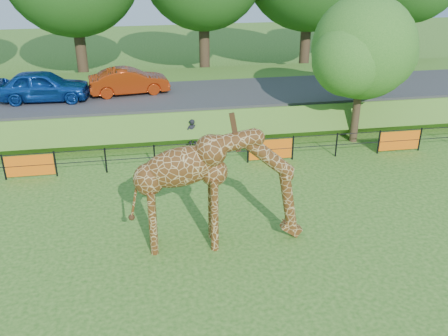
% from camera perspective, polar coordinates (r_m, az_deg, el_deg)
% --- Properties ---
extents(ground, '(90.00, 90.00, 0.00)m').
position_cam_1_polar(ground, '(14.61, 1.63, -12.87)').
color(ground, '#265B16').
rests_on(ground, ground).
extents(giraffe, '(5.45, 1.15, 3.87)m').
position_cam_1_polar(giraffe, '(15.25, -0.65, -2.43)').
color(giraffe, '#532E11').
rests_on(giraffe, ground).
extents(perimeter_fence, '(28.07, 0.10, 1.10)m').
position_cam_1_polar(perimeter_fence, '(21.17, -2.54, 1.61)').
color(perimeter_fence, black).
rests_on(perimeter_fence, ground).
extents(embankment, '(40.00, 9.00, 1.30)m').
position_cam_1_polar(embankment, '(28.14, -4.51, 7.82)').
color(embankment, '#265B16').
rests_on(embankment, ground).
extents(road, '(40.00, 5.00, 0.12)m').
position_cam_1_polar(road, '(26.51, -4.25, 8.34)').
color(road, '#2F2F31').
rests_on(road, embankment).
extents(car_blue, '(4.58, 2.06, 1.53)m').
position_cam_1_polar(car_blue, '(26.63, -19.97, 8.83)').
color(car_blue, '#1444A5').
rests_on(car_blue, road).
extents(car_red, '(4.22, 1.93, 1.34)m').
position_cam_1_polar(car_red, '(26.70, -10.80, 9.72)').
color(car_red, '#A92F0C').
rests_on(car_red, road).
extents(visitor, '(0.59, 0.48, 1.39)m').
position_cam_1_polar(visitor, '(23.01, -3.69, 3.95)').
color(visitor, black).
rests_on(visitor, ground).
extents(tree_east, '(5.40, 4.71, 6.76)m').
position_cam_1_polar(tree_east, '(23.62, 15.81, 12.71)').
color(tree_east, '#312416').
rests_on(tree_east, ground).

